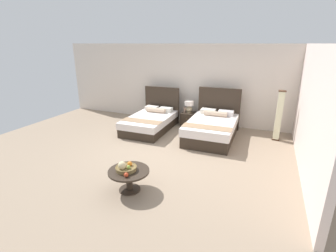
{
  "coord_description": "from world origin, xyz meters",
  "views": [
    {
      "loc": [
        2.44,
        -5.36,
        2.71
      ],
      "look_at": [
        0.05,
        0.44,
        0.6
      ],
      "focal_mm": 26.38,
      "sensor_mm": 36.0,
      "label": 1
    }
  ],
  "objects": [
    {
      "name": "coffee_table",
      "position": [
        0.18,
        -1.81,
        0.32
      ],
      "size": [
        0.78,
        0.78,
        0.43
      ],
      "color": "#30251C",
      "rests_on": "ground"
    },
    {
      "name": "vase",
      "position": [
        -0.13,
        2.38,
        0.56
      ],
      "size": [
        0.07,
        0.07,
        0.19
      ],
      "color": "#9A7964",
      "rests_on": "nightstand"
    },
    {
      "name": "floor_lamp_corner",
      "position": [
        2.8,
        2.14,
        0.73
      ],
      "size": [
        0.2,
        0.2,
        1.46
      ],
      "color": "#442A1A",
      "rests_on": "ground"
    },
    {
      "name": "ground_plane",
      "position": [
        0.0,
        0.0,
        -0.01
      ],
      "size": [
        10.27,
        9.49,
        0.02
      ],
      "primitive_type": "cube",
      "color": "gray"
    },
    {
      "name": "wall_side_right",
      "position": [
        3.34,
        0.4,
        1.35
      ],
      "size": [
        0.12,
        5.09,
        2.7
      ],
      "primitive_type": "cube",
      "color": "beige",
      "rests_on": "ground"
    },
    {
      "name": "nightstand",
      "position": [
        0.01,
        2.42,
        0.23
      ],
      "size": [
        0.46,
        0.5,
        0.46
      ],
      "color": "#30251C",
      "rests_on": "ground"
    },
    {
      "name": "loose_apple",
      "position": [
        0.26,
        -2.04,
        0.47
      ],
      "size": [
        0.08,
        0.08,
        0.08
      ],
      "color": "#BF3A1E",
      "rests_on": "coffee_table"
    },
    {
      "name": "wall_back",
      "position": [
        0.0,
        2.94,
        1.35
      ],
      "size": [
        10.27,
        0.12,
        2.7
      ],
      "primitive_type": "cube",
      "color": "beige",
      "rests_on": "ground"
    },
    {
      "name": "bed_near_corner",
      "position": [
        1.01,
        1.56,
        0.32
      ],
      "size": [
        1.38,
        2.15,
        1.36
      ],
      "color": "#30251C",
      "rests_on": "ground"
    },
    {
      "name": "table_lamp",
      "position": [
        0.01,
        2.44,
        0.7
      ],
      "size": [
        0.31,
        0.31,
        0.4
      ],
      "color": "tan",
      "rests_on": "nightstand"
    },
    {
      "name": "fruit_bowl",
      "position": [
        0.13,
        -1.84,
        0.49
      ],
      "size": [
        0.4,
        0.4,
        0.21
      ],
      "color": "olive",
      "rests_on": "coffee_table"
    },
    {
      "name": "bed_near_window",
      "position": [
        -1.01,
        1.57,
        0.28
      ],
      "size": [
        1.29,
        2.11,
        1.26
      ],
      "color": "#30251C",
      "rests_on": "ground"
    }
  ]
}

